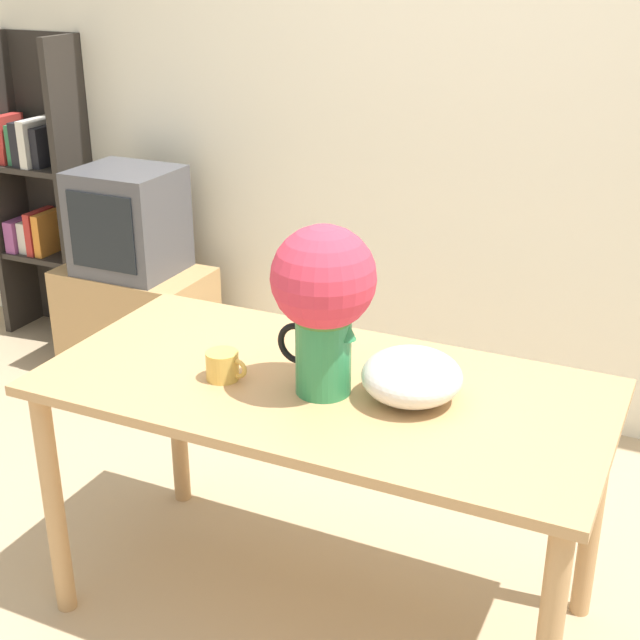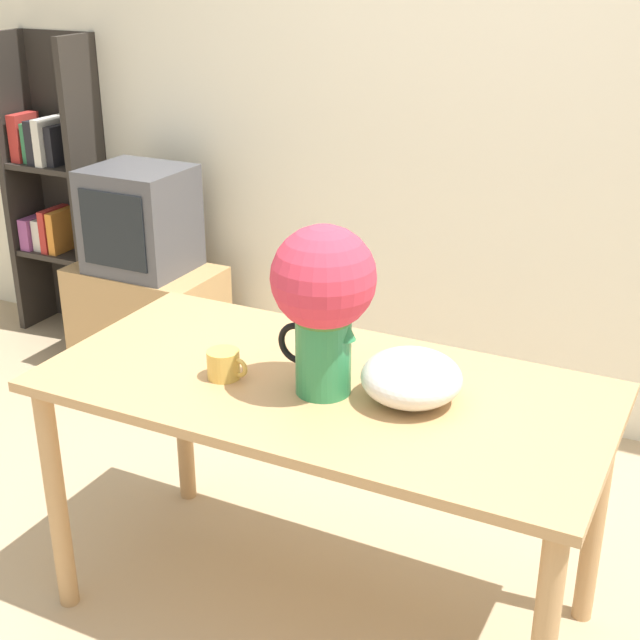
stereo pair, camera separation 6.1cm
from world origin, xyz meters
TOP-DOWN VIEW (x-y plane):
  - wall_back at (0.00, 1.75)m, footprint 8.00×0.05m
  - table at (-0.02, 0.22)m, footprint 1.58×0.78m
  - flower_vase at (0.00, 0.17)m, footprint 0.28×0.28m
  - coffee_mug at (-0.29, 0.12)m, footprint 0.12×0.09m
  - white_bowl at (0.23, 0.23)m, footprint 0.27×0.27m
  - tv_stand at (-1.54, 1.38)m, footprint 0.70×0.41m
  - tv_set at (-1.54, 1.38)m, footprint 0.44×0.40m
  - bookshelf at (-2.25, 1.61)m, footprint 0.48×0.27m

SIDE VIEW (x-z plane):
  - tv_stand at x=-1.54m, z-range 0.00..0.52m
  - table at x=-0.02m, z-range 0.29..1.08m
  - tv_set at x=-1.54m, z-range 0.52..1.00m
  - bookshelf at x=-2.25m, z-range 0.00..1.53m
  - coffee_mug at x=-0.29m, z-range 0.79..0.87m
  - white_bowl at x=0.23m, z-range 0.79..0.93m
  - flower_vase at x=0.00m, z-range 0.84..1.31m
  - wall_back at x=0.00m, z-range 0.00..2.60m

